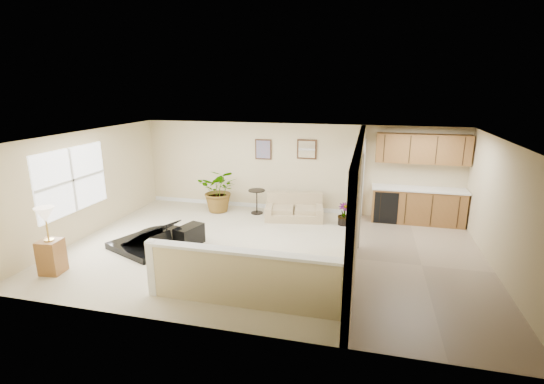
% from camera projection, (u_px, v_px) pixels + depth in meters
% --- Properties ---
extents(floor, '(9.00, 9.00, 0.00)m').
position_uv_depth(floor, '(270.00, 250.00, 8.66)').
color(floor, '#BCB292').
rests_on(floor, ground).
extents(back_wall, '(9.00, 0.04, 2.50)m').
position_uv_depth(back_wall, '(296.00, 168.00, 11.15)').
color(back_wall, '#C8B688').
rests_on(back_wall, floor).
extents(front_wall, '(9.00, 0.04, 2.50)m').
position_uv_depth(front_wall, '(218.00, 252.00, 5.52)').
color(front_wall, '#C8B688').
rests_on(front_wall, floor).
extents(left_wall, '(0.04, 6.00, 2.50)m').
position_uv_depth(left_wall, '(87.00, 184.00, 9.38)').
color(left_wall, '#C8B688').
rests_on(left_wall, floor).
extents(right_wall, '(0.04, 6.00, 2.50)m').
position_uv_depth(right_wall, '(505.00, 212.00, 7.29)').
color(right_wall, '#C8B688').
rests_on(right_wall, floor).
extents(ceiling, '(9.00, 6.00, 0.04)m').
position_uv_depth(ceiling, '(270.00, 137.00, 8.01)').
color(ceiling, white).
rests_on(ceiling, back_wall).
extents(kitchen_vinyl, '(2.70, 6.00, 0.01)m').
position_uv_depth(kitchen_vinyl, '(422.00, 265.00, 7.93)').
color(kitchen_vinyl, gray).
rests_on(kitchen_vinyl, floor).
extents(interior_partition, '(0.18, 5.99, 2.50)m').
position_uv_depth(interior_partition, '(357.00, 200.00, 8.16)').
color(interior_partition, '#C8B688').
rests_on(interior_partition, floor).
extents(pony_half_wall, '(3.42, 0.22, 1.00)m').
position_uv_depth(pony_half_wall, '(240.00, 277.00, 6.35)').
color(pony_half_wall, '#C8B688').
rests_on(pony_half_wall, floor).
extents(left_window, '(0.05, 2.15, 1.45)m').
position_uv_depth(left_window, '(72.00, 180.00, 8.85)').
color(left_window, white).
rests_on(left_window, left_wall).
extents(wall_art_left, '(0.48, 0.04, 0.58)m').
position_uv_depth(wall_art_left, '(263.00, 149.00, 11.21)').
color(wall_art_left, '#3C2515').
rests_on(wall_art_left, back_wall).
extents(wall_mirror, '(0.55, 0.04, 0.55)m').
position_uv_depth(wall_mirror, '(307.00, 149.00, 10.90)').
color(wall_mirror, '#3C2515').
rests_on(wall_mirror, back_wall).
extents(kitchen_cabinets, '(2.36, 0.65, 2.33)m').
position_uv_depth(kitchen_cabinets, '(414.00, 190.00, 10.26)').
color(kitchen_cabinets, brown).
rests_on(kitchen_cabinets, floor).
extents(piano, '(1.98, 1.95, 1.32)m').
position_uv_depth(piano, '(147.00, 222.00, 8.79)').
color(piano, black).
rests_on(piano, floor).
extents(piano_bench, '(0.53, 0.76, 0.46)m').
position_uv_depth(piano_bench, '(189.00, 236.00, 8.88)').
color(piano_bench, black).
rests_on(piano_bench, floor).
extents(loveseat, '(1.67, 1.11, 0.88)m').
position_uv_depth(loveseat, '(295.00, 207.00, 10.68)').
color(loveseat, tan).
rests_on(loveseat, floor).
extents(accent_table, '(0.47, 0.47, 0.69)m').
position_uv_depth(accent_table, '(257.00, 198.00, 11.07)').
color(accent_table, black).
rests_on(accent_table, floor).
extents(palm_plant, '(1.23, 1.10, 1.26)m').
position_uv_depth(palm_plant, '(220.00, 190.00, 11.21)').
color(palm_plant, black).
rests_on(palm_plant, floor).
extents(small_plant, '(0.42, 0.42, 0.58)m').
position_uv_depth(small_plant, '(344.00, 216.00, 10.20)').
color(small_plant, black).
rests_on(small_plant, floor).
extents(lamp_stand, '(0.43, 0.43, 1.32)m').
position_uv_depth(lamp_stand, '(50.00, 246.00, 7.49)').
color(lamp_stand, brown).
rests_on(lamp_stand, floor).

